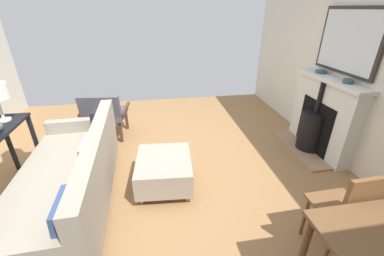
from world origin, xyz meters
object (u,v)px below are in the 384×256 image
object	(u,v)px
mantel_bowl_near	(321,72)
dining_chair_near_fireplace	(350,209)
ottoman	(164,169)
sofa	(71,179)
mantel_bowl_far	(348,81)
fireplace	(320,120)
armchair_accent	(104,112)

from	to	relation	value
mantel_bowl_near	dining_chair_near_fireplace	bearing A→B (deg)	64.13
dining_chair_near_fireplace	mantel_bowl_near	bearing A→B (deg)	-115.87
ottoman	dining_chair_near_fireplace	bearing A→B (deg)	140.29
sofa	ottoman	size ratio (longest dim) A/B	2.77
mantel_bowl_far	sofa	world-z (taller)	mantel_bowl_far
mantel_bowl_near	ottoman	world-z (taller)	mantel_bowl_near
sofa	mantel_bowl_near	bearing A→B (deg)	-164.61
ottoman	dining_chair_near_fireplace	world-z (taller)	dining_chair_near_fireplace
fireplace	mantel_bowl_far	bearing A→B (deg)	95.11
dining_chair_near_fireplace	mantel_bowl_far	bearing A→B (deg)	-123.88
fireplace	sofa	size ratio (longest dim) A/B	0.60
mantel_bowl_far	ottoman	size ratio (longest dim) A/B	0.16
mantel_bowl_near	sofa	bearing A→B (deg)	15.39
armchair_accent	sofa	bearing A→B (deg)	85.46
fireplace	mantel_bowl_near	xyz separation A→B (m)	(-0.02, -0.25, 0.63)
fireplace	mantel_bowl_far	size ratio (longest dim) A/B	10.16
fireplace	dining_chair_near_fireplace	world-z (taller)	fireplace
armchair_accent	dining_chair_near_fireplace	world-z (taller)	dining_chair_near_fireplace
ottoman	armchair_accent	distance (m)	1.61
mantel_bowl_near	ottoman	size ratio (longest dim) A/B	0.20
sofa	fireplace	bearing A→B (deg)	-168.73
ottoman	dining_chair_near_fireplace	size ratio (longest dim) A/B	0.86
mantel_bowl_far	ottoman	distance (m)	2.48
mantel_bowl_far	armchair_accent	bearing A→B (deg)	-19.84
fireplace	dining_chair_near_fireplace	size ratio (longest dim) A/B	1.41
fireplace	ottoman	xyz separation A→B (m)	(2.28, 0.48, -0.25)
sofa	dining_chair_near_fireplace	distance (m)	2.56
sofa	armchair_accent	xyz separation A→B (m)	(-0.12, -1.51, 0.11)
mantel_bowl_far	armchair_accent	xyz separation A→B (m)	(3.15, -1.14, -0.67)
dining_chair_near_fireplace	sofa	bearing A→B (deg)	-22.76
fireplace	armchair_accent	bearing A→B (deg)	-15.47
mantel_bowl_near	mantel_bowl_far	world-z (taller)	mantel_bowl_far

